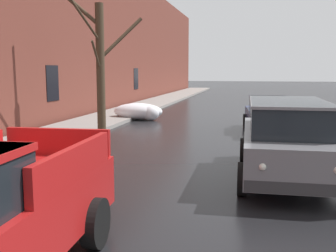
# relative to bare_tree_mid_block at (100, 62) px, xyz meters

# --- Properties ---
(left_sidewalk_slab) EXTENTS (2.74, 80.00, 0.16)m
(left_sidewalk_slab) POSITION_rel_bare_tree_mid_block_xyz_m (-1.39, 0.14, -2.77)
(left_sidewalk_slab) COLOR gray
(left_sidewalk_slab) RESTS_ON ground
(brick_townhouse_facade) EXTENTS (0.63, 80.00, 9.49)m
(brick_townhouse_facade) POSITION_rel_bare_tree_mid_block_xyz_m (-3.26, 0.14, 1.90)
(brick_townhouse_facade) COLOR brown
(brick_townhouse_facade) RESTS_ON ground
(snow_bank_mid_block_left) EXTENTS (2.55, 1.33, 0.85)m
(snow_bank_mid_block_left) POSITION_rel_bare_tree_mid_block_xyz_m (0.27, 4.66, -2.43)
(snow_bank_mid_block_left) COLOR white
(snow_bank_mid_block_left) RESTS_ON ground
(bare_tree_mid_block) EXTENTS (2.92, 3.02, 5.61)m
(bare_tree_mid_block) POSITION_rel_bare_tree_mid_block_xyz_m (0.00, 0.00, 0.00)
(bare_tree_mid_block) COLOR #423323
(bare_tree_mid_block) RESTS_ON ground
(suv_grey_parked_kerbside_close) EXTENTS (2.19, 4.88, 1.82)m
(suv_grey_parked_kerbside_close) POSITION_rel_bare_tree_mid_block_xyz_m (6.71, -5.59, -1.85)
(suv_grey_parked_kerbside_close) COLOR slate
(suv_grey_parked_kerbside_close) RESTS_ON ground
(sedan_darkblue_parked_kerbside_mid) EXTENTS (2.21, 4.24, 1.42)m
(sedan_darkblue_parked_kerbside_mid) POSITION_rel_bare_tree_mid_block_xyz_m (6.59, 1.76, -2.09)
(sedan_darkblue_parked_kerbside_mid) COLOR navy
(sedan_darkblue_parked_kerbside_mid) RESTS_ON ground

